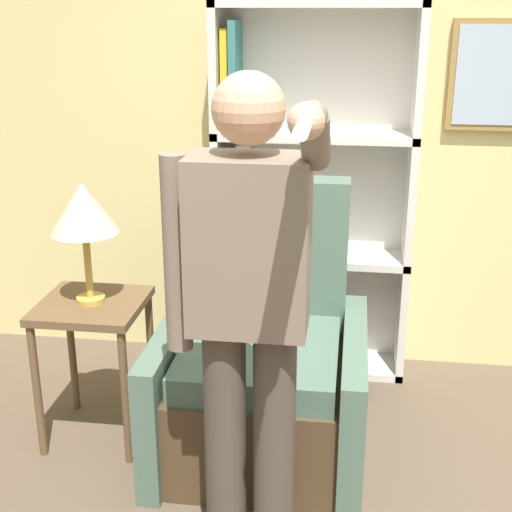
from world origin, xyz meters
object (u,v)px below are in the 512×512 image
(person_standing, at_px, (248,303))
(table_lamp, at_px, (83,211))
(armchair, at_px, (263,372))
(side_table, at_px, (93,326))
(bookcase, at_px, (298,199))

(person_standing, height_order, table_lamp, person_standing)
(armchair, bearing_deg, table_lamp, -177.44)
(person_standing, relative_size, table_lamp, 3.20)
(armchair, xyz_separation_m, side_table, (-0.77, -0.03, 0.19))
(armchair, height_order, side_table, armchair)
(table_lamp, bearing_deg, armchair, 2.56)
(armchair, relative_size, person_standing, 0.68)
(side_table, relative_size, table_lamp, 1.24)
(side_table, distance_m, table_lamp, 0.54)
(bookcase, bearing_deg, table_lamp, -135.59)
(armchair, bearing_deg, side_table, -177.44)
(armchair, distance_m, person_standing, 0.94)
(table_lamp, bearing_deg, side_table, -90.00)
(bookcase, height_order, person_standing, bookcase)
(person_standing, bearing_deg, side_table, 140.74)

